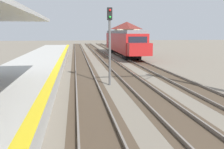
# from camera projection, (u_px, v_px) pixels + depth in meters

# --- Properties ---
(station_platform) EXTENTS (5.00, 80.00, 0.91)m
(station_platform) POSITION_uv_depth(u_px,v_px,m) (7.00, 92.00, 12.87)
(station_platform) COLOR #B7B5AD
(station_platform) RESTS_ON ground
(track_pair_nearest_platform) EXTENTS (2.34, 120.00, 0.16)m
(track_pair_nearest_platform) POSITION_uv_depth(u_px,v_px,m) (86.00, 82.00, 17.50)
(track_pair_nearest_platform) COLOR #4C3D2D
(track_pair_nearest_platform) RESTS_ON ground
(track_pair_middle) EXTENTS (2.34, 120.00, 0.16)m
(track_pair_middle) POSITION_uv_depth(u_px,v_px,m) (132.00, 80.00, 18.01)
(track_pair_middle) COLOR #4C3D2D
(track_pair_middle) RESTS_ON ground
(track_pair_far_side) EXTENTS (2.34, 120.00, 0.16)m
(track_pair_far_side) POSITION_uv_depth(u_px,v_px,m) (175.00, 79.00, 18.52)
(track_pair_far_side) COLOR #4C3D2D
(track_pair_far_side) RESTS_ON ground
(approaching_train) EXTENTS (2.93, 19.60, 4.76)m
(approaching_train) POSITION_uv_depth(u_px,v_px,m) (124.00, 41.00, 37.55)
(approaching_train) COLOR maroon
(approaching_train) RESTS_ON ground
(rail_signal_post) EXTENTS (0.32, 0.34, 5.20)m
(rail_signal_post) POSITION_uv_depth(u_px,v_px,m) (110.00, 38.00, 16.13)
(rail_signal_post) COLOR #4C4C4C
(rail_signal_post) RESTS_ON ground
(distant_trackside_house) EXTENTS (6.60, 5.28, 6.40)m
(distant_trackside_house) POSITION_uv_depth(u_px,v_px,m) (127.00, 33.00, 65.99)
(distant_trackside_house) COLOR tan
(distant_trackside_house) RESTS_ON ground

